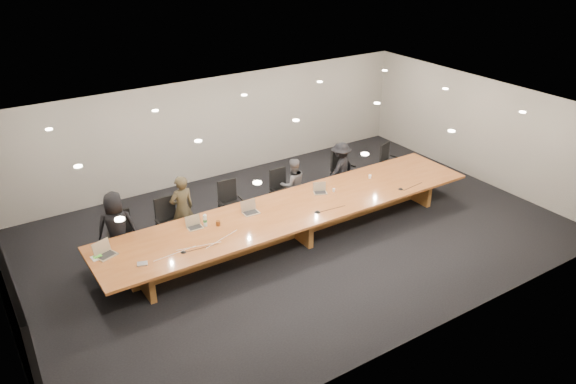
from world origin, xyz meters
name	(u,v)px	position (x,y,z in m)	size (l,w,h in m)	color
ground	(295,236)	(0.00, 0.00, 0.00)	(12.00, 12.00, 0.00)	black
back_wall	(214,129)	(0.00, 4.00, 1.40)	(12.00, 0.02, 2.80)	silver
conference_table	(295,216)	(0.00, 0.00, 0.52)	(9.00, 1.80, 0.75)	brown
chair_far_left	(122,236)	(-3.56, 1.18, 0.55)	(0.56, 0.56, 1.10)	black
chair_left	(170,222)	(-2.49, 1.20, 0.56)	(0.57, 0.57, 1.11)	black
chair_mid_left	(231,204)	(-0.94, 1.27, 0.55)	(0.56, 0.56, 1.10)	black
chair_mid_right	(282,190)	(0.45, 1.25, 0.54)	(0.55, 0.55, 1.08)	black
chair_right	(344,170)	(2.40, 1.30, 0.58)	(0.59, 0.59, 1.16)	black
chair_far_right	(390,161)	(3.98, 1.24, 0.50)	(0.51, 0.51, 1.01)	black
person_a	(117,228)	(-3.65, 1.14, 0.80)	(0.78, 0.51, 1.60)	black
person_b	(182,209)	(-2.16, 1.24, 0.78)	(0.57, 0.37, 1.56)	#322B1B
person_c	(293,185)	(0.69, 1.15, 0.67)	(0.65, 0.51, 1.34)	#4E4E50
person_d	(341,169)	(2.22, 1.23, 0.71)	(0.91, 0.52, 1.41)	black
laptop_a	(106,249)	(-4.12, 0.28, 0.90)	(0.37, 0.27, 0.29)	#BBAD8F
laptop_b	(195,223)	(-2.26, 0.35, 0.87)	(0.32, 0.23, 0.25)	#C0B492
laptop_c	(251,208)	(-0.97, 0.28, 0.89)	(0.35, 0.25, 0.27)	tan
laptop_d	(320,188)	(0.88, 0.27, 0.87)	(0.30, 0.22, 0.24)	#BBAC8F
water_bottle	(205,221)	(-2.04, 0.31, 0.88)	(0.08, 0.08, 0.25)	silver
amber_mug	(218,223)	(-1.81, 0.18, 0.80)	(0.09, 0.09, 0.11)	brown
paper_cup_near	(334,190)	(1.19, 0.16, 0.79)	(0.06, 0.06, 0.08)	silver
paper_cup_far	(370,177)	(2.40, 0.29, 0.79)	(0.07, 0.07, 0.09)	white
notepad	(98,257)	(-4.27, 0.31, 0.76)	(0.25, 0.20, 0.02)	silver
lime_gadget	(98,256)	(-4.28, 0.31, 0.78)	(0.15, 0.09, 0.02)	#5BD238
av_box	(142,264)	(-3.65, -0.37, 0.76)	(0.19, 0.14, 0.03)	#B4B3B8
mic_left	(183,252)	(-2.84, -0.40, 0.76)	(0.11, 0.11, 0.03)	black
mic_center	(317,212)	(0.27, -0.47, 0.77)	(0.14, 0.14, 0.03)	black
mic_right	(401,189)	(2.60, -0.60, 0.77)	(0.12, 0.12, 0.03)	black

